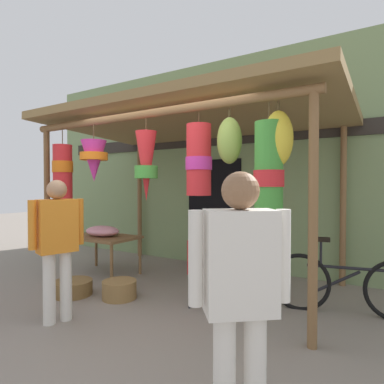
# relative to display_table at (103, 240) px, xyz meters

# --- Properties ---
(ground_plane) EXTENTS (30.00, 30.00, 0.00)m
(ground_plane) POSITION_rel_display_table_xyz_m (1.75, -0.70, -0.58)
(ground_plane) COLOR gray
(shop_facade) EXTENTS (9.38, 0.29, 3.84)m
(shop_facade) POSITION_rel_display_table_xyz_m (1.75, 1.67, 1.33)
(shop_facade) COLOR #7A9360
(shop_facade) RESTS_ON ground_plane
(market_stall_canopy) EXTENTS (4.49, 2.70, 2.65)m
(market_stall_canopy) POSITION_rel_display_table_xyz_m (1.62, 0.09, 1.72)
(market_stall_canopy) COLOR brown
(market_stall_canopy) RESTS_ON ground_plane
(display_table) EXTENTS (1.17, 0.76, 0.65)m
(display_table) POSITION_rel_display_table_xyz_m (0.00, 0.00, 0.00)
(display_table) COLOR brown
(display_table) RESTS_ON ground_plane
(flower_heap_on_table) EXTENTS (0.64, 0.45, 0.17)m
(flower_heap_on_table) POSITION_rel_display_table_xyz_m (0.01, -0.01, 0.16)
(flower_heap_on_table) COLOR pink
(flower_heap_on_table) RESTS_ON display_table
(folding_chair) EXTENTS (0.42, 0.42, 0.84)m
(folding_chair) POSITION_rel_display_table_xyz_m (2.26, -0.44, -0.08)
(folding_chair) COLOR #AD1E1E
(folding_chair) RESTS_ON ground_plane
(wicker_basket_by_table) EXTENTS (0.46, 0.46, 0.24)m
(wicker_basket_by_table) POSITION_rel_display_table_xyz_m (1.09, -0.73, -0.46)
(wicker_basket_by_table) COLOR olive
(wicker_basket_by_table) RESTS_ON ground_plane
(wicker_basket_spare) EXTENTS (0.52, 0.52, 0.20)m
(wicker_basket_spare) POSITION_rel_display_table_xyz_m (0.44, -0.97, -0.48)
(wicker_basket_spare) COLOR brown
(wicker_basket_spare) RESTS_ON ground_plane
(parked_bicycle) EXTENTS (1.72, 0.54, 0.92)m
(parked_bicycle) POSITION_rel_display_table_xyz_m (3.74, 0.27, -0.23)
(parked_bicycle) COLOR black
(parked_bicycle) RESTS_ON ground_plane
(vendor_in_orange) EXTENTS (0.33, 0.57, 1.58)m
(vendor_in_orange) POSITION_rel_display_table_xyz_m (1.04, -1.63, 0.34)
(vendor_in_orange) COLOR silver
(vendor_in_orange) RESTS_ON ground_plane
(customer_foreground) EXTENTS (0.48, 0.42, 1.60)m
(customer_foreground) POSITION_rel_display_table_xyz_m (3.45, -2.19, 0.36)
(customer_foreground) COLOR silver
(customer_foreground) RESTS_ON ground_plane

